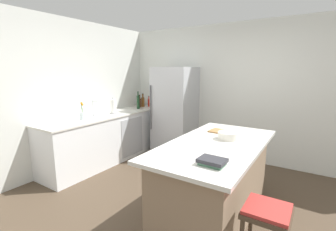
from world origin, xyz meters
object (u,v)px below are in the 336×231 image
Objects in this scene: paper_towel_roll at (113,107)px; hot_sauce_bottle at (149,102)px; vinegar_bottle at (138,102)px; mixing_bowl at (228,136)px; sink_faucet at (94,108)px; cookbook_stack at (212,162)px; cutting_board at (223,132)px; syrup_bottle at (140,102)px; bar_stool at (266,221)px; flower_vase at (82,115)px; whiskey_bottle at (143,102)px; refrigerator at (175,111)px; kitchen_island at (215,179)px; wine_bottle at (138,102)px.

paper_towel_roll is 1.27× the size of hot_sauce_bottle.
vinegar_bottle is 1.23× the size of mixing_bowl.
sink_faucet is 1.24× the size of cookbook_stack.
hot_sauce_bottle is at bearing 85.13° from sink_faucet.
hot_sauce_bottle reaches higher than cutting_board.
cookbook_stack is (2.66, -2.24, -0.07)m from syrup_bottle.
syrup_bottle reaches higher than cookbook_stack.
bar_stool is 2.68× the size of hot_sauce_bottle.
bar_stool is at bearing -11.67° from flower_vase.
whiskey_bottle is 2.92m from mixing_bowl.
refrigerator reaches higher than flower_vase.
flower_vase is at bearing -87.56° from whiskey_bottle.
flower_vase is at bearing -168.14° from cutting_board.
syrup_bottle reaches higher than cutting_board.
whiskey_bottle reaches higher than syrup_bottle.
mixing_bowl is at bearing -59.16° from cutting_board.
flower_vase reaches higher than cookbook_stack.
whiskey_bottle reaches higher than cookbook_stack.
kitchen_island is at bearing -105.97° from mixing_bowl.
flower_vase is 1.24× the size of mixing_bowl.
hot_sauce_bottle is (0.13, 1.47, -0.06)m from sink_faucet.
hot_sauce_bottle is (-3.02, 2.43, 0.47)m from bar_stool.
mixing_bowl is at bearing -11.47° from paper_towel_roll.
kitchen_island is 6.39× the size of sink_faucet.
mixing_bowl is (2.53, -0.11, -0.11)m from sink_faucet.
refrigerator is 0.90m from whiskey_bottle.
sink_faucet and whiskey_bottle have the same top height.
sink_faucet is at bearing 106.15° from flower_vase.
syrup_bottle is (-0.90, -0.05, 0.12)m from refrigerator.
syrup_bottle is 1.13× the size of mixing_bowl.
whiskey_bottle reaches higher than bar_stool.
vinegar_bottle is (0.02, -0.20, 0.00)m from whiskey_bottle.
wine_bottle is (-2.34, 1.43, 0.60)m from kitchen_island.
whiskey_bottle is 0.20m from vinegar_bottle.
mixing_bowl reaches higher than cutting_board.
bar_stool is 2.20× the size of whiskey_bottle.
hot_sauce_bottle is (0.03, 1.79, 0.01)m from flower_vase.
whiskey_bottle is 3.54m from cookbook_stack.
whiskey_bottle is 0.80× the size of wine_bottle.
cutting_board is (1.46, -1.17, 0.02)m from refrigerator.
vinegar_bottle is at bearing 156.12° from cutting_board.
paper_towel_roll is at bearing -85.55° from whiskey_bottle.
vinegar_bottle is 2.80m from mixing_bowl.
refrigerator is 0.91m from syrup_bottle.
kitchen_island is at bearing -7.71° from sink_faucet.
sink_faucet is 0.81× the size of cutting_board.
syrup_bottle is at bearing 92.93° from flower_vase.
paper_towel_roll is 0.72m from wine_bottle.
refrigerator is at bearing 3.04° from syrup_bottle.
bar_stool is 1.41m from cutting_board.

